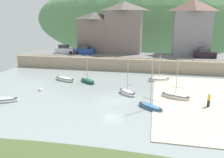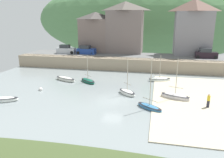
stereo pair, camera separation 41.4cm
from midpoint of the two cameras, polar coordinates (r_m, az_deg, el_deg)
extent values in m
cube|color=gray|center=(27.91, 0.50, -5.60)|extent=(48.00, 40.00, 0.06)
cube|color=tan|center=(43.73, 4.99, 3.81)|extent=(48.00, 2.40, 2.40)
cube|color=#606060|center=(47.13, 5.60, 6.06)|extent=(48.00, 9.00, 0.10)
ellipsoid|color=#5A8D56|center=(80.80, 9.70, 15.06)|extent=(80.00, 44.00, 27.71)
cube|color=#73625C|center=(52.90, -4.02, 11.26)|extent=(6.82, 5.69, 7.48)
pyramid|color=#47423F|center=(52.77, -4.12, 16.19)|extent=(7.12, 5.99, 1.61)
cube|color=slate|center=(51.35, 3.68, 12.17)|extent=(7.88, 5.94, 9.33)
pyramid|color=#554E47|center=(51.34, 3.79, 18.49)|extent=(8.18, 6.24, 2.00)
cube|color=gray|center=(51.30, 20.42, 11.11)|extent=(7.49, 5.95, 9.08)
pyramid|color=brown|center=(51.28, 21.05, 17.57)|extent=(7.79, 6.25, 2.54)
ellipsoid|color=white|center=(29.97, 4.36, -3.62)|extent=(3.02, 2.96, 0.81)
ellipsoid|color=black|center=(29.90, 4.36, -3.22)|extent=(2.96, 2.90, 0.12)
cylinder|color=#B2A893|center=(29.26, 4.45, 0.90)|extent=(0.09, 0.09, 4.07)
cylinder|color=gray|center=(29.57, 4.41, -1.24)|extent=(1.20, 1.16, 0.07)
ellipsoid|color=white|center=(37.13, 12.59, -0.18)|extent=(3.86, 2.21, 0.79)
ellipsoid|color=black|center=(37.07, 12.61, 0.14)|extent=(3.78, 2.17, 0.12)
cylinder|color=#B2A893|center=(36.60, 12.79, 3.22)|extent=(0.09, 0.09, 3.72)
cylinder|color=gray|center=(36.90, 12.67, 1.19)|extent=(2.02, 0.67, 0.07)
ellipsoid|color=white|center=(30.47, -26.26, -4.92)|extent=(3.87, 2.40, 0.80)
ellipsoid|color=black|center=(30.40, -26.31, -4.53)|extent=(3.79, 2.35, 0.12)
ellipsoid|color=#13533F|center=(35.64, -5.96, -0.58)|extent=(3.43, 3.16, 0.71)
ellipsoid|color=black|center=(35.59, -5.97, -0.28)|extent=(3.36, 3.09, 0.12)
cylinder|color=#B2A893|center=(35.08, -6.06, 3.05)|extent=(0.09, 0.09, 3.91)
cylinder|color=gray|center=(35.38, -6.00, 0.95)|extent=(1.52, 1.30, 0.07)
ellipsoid|color=teal|center=(25.68, 10.21, -7.31)|extent=(3.35, 2.87, 0.61)
ellipsoid|color=black|center=(25.61, 10.23, -6.96)|extent=(3.28, 2.81, 0.12)
cylinder|color=#B2A893|center=(24.70, 10.54, -1.01)|extent=(0.09, 0.09, 5.26)
cylinder|color=gray|center=(25.33, 10.32, -5.33)|extent=(1.71, 1.30, 0.07)
ellipsoid|color=silver|center=(37.18, -11.73, -0.08)|extent=(4.14, 2.52, 0.87)
ellipsoid|color=black|center=(37.11, -11.75, 0.27)|extent=(4.05, 2.46, 0.12)
ellipsoid|color=silver|center=(29.41, 16.51, -4.53)|extent=(3.91, 2.41, 0.96)
ellipsoid|color=black|center=(29.32, 16.55, -4.05)|extent=(3.83, 2.36, 0.12)
cylinder|color=#B2A893|center=(28.62, 16.93, 0.65)|extent=(0.09, 0.09, 4.53)
cylinder|color=gray|center=(29.00, 16.71, -2.10)|extent=(1.75, 0.73, 0.07)
cube|color=#B2B8C3|center=(50.96, -11.64, 7.27)|extent=(4.23, 2.03, 1.20)
cube|color=#282D33|center=(50.94, -11.95, 8.33)|extent=(2.22, 1.67, 0.80)
cylinder|color=black|center=(51.10, -9.55, 7.07)|extent=(0.64, 0.22, 0.64)
cylinder|color=black|center=(49.63, -10.23, 6.80)|extent=(0.64, 0.22, 0.64)
cylinder|color=black|center=(52.40, -12.94, 7.10)|extent=(0.64, 0.22, 0.64)
cylinder|color=black|center=(50.96, -13.69, 6.83)|extent=(0.64, 0.22, 0.64)
cube|color=navy|center=(49.24, -6.46, 7.21)|extent=(4.16, 1.86, 1.20)
cube|color=#282D33|center=(49.20, -6.77, 8.31)|extent=(2.16, 1.58, 0.80)
cylinder|color=black|center=(49.55, -4.33, 6.98)|extent=(0.64, 0.22, 0.64)
cylinder|color=black|center=(48.03, -4.87, 6.70)|extent=(0.64, 0.22, 0.64)
cylinder|color=black|center=(50.57, -7.95, 7.05)|extent=(0.64, 0.22, 0.64)
cylinder|color=black|center=(49.09, -8.58, 6.78)|extent=(0.64, 0.22, 0.64)
cube|color=black|center=(47.70, 23.56, 5.75)|extent=(4.14, 1.79, 1.20)
cube|color=#282D33|center=(47.52, 23.39, 6.90)|extent=(2.13, 1.55, 0.80)
cylinder|color=black|center=(48.87, 25.25, 5.43)|extent=(0.64, 0.22, 0.64)
cylinder|color=black|center=(47.33, 25.66, 5.10)|extent=(0.64, 0.22, 0.64)
cylinder|color=black|center=(48.22, 21.42, 5.73)|extent=(0.64, 0.22, 0.64)
cylinder|color=black|center=(46.66, 21.72, 5.40)|extent=(0.64, 0.22, 0.64)
cube|color=#282833|center=(27.78, 24.15, -5.93)|extent=(0.28, 0.20, 0.82)
cylinder|color=gold|center=(27.55, 24.31, -4.58)|extent=(0.34, 0.34, 0.58)
sphere|color=#D1A889|center=(27.42, 24.40, -3.79)|extent=(0.22, 0.22, 0.22)
sphere|color=silver|center=(33.08, -17.78, -2.59)|extent=(0.55, 0.55, 0.55)
camera|label=1|loc=(0.21, -89.24, 0.21)|focal=35.07mm
camera|label=2|loc=(0.21, 90.76, -0.21)|focal=35.07mm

